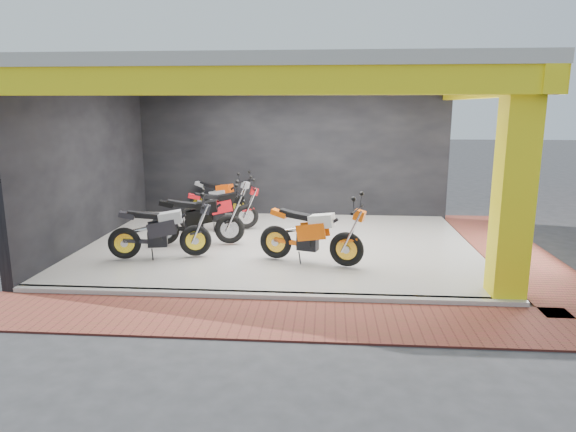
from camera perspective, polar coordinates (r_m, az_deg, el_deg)
name	(u,v)px	position (r m, az deg, el deg)	size (l,w,h in m)	color
ground	(270,278)	(9.06, -2.05, -6.87)	(80.00, 80.00, 0.00)	#2D2D30
showroom_floor	(280,245)	(10.95, -0.87, -3.24)	(8.00, 6.00, 0.10)	silver
showroom_ceiling	(280,73)	(10.58, -0.93, 15.64)	(8.40, 6.40, 0.20)	beige
back_wall	(291,152)	(13.70, 0.32, 7.08)	(8.20, 0.20, 3.50)	black
left_wall	(88,164)	(11.74, -21.34, 5.43)	(0.20, 6.20, 3.50)	black
corner_column	(514,188)	(8.32, 23.82, 2.83)	(0.50, 0.50, 3.50)	yellow
header_beam_front	(260,81)	(7.59, -3.13, 14.78)	(8.40, 0.30, 0.40)	yellow
header_beam_right	(485,88)	(10.94, 21.02, 13.18)	(0.30, 6.40, 0.40)	yellow
floor_kerb	(262,296)	(8.09, -2.88, -8.87)	(8.00, 0.20, 0.10)	silver
paver_front	(255,318)	(7.39, -3.66, -11.27)	(9.00, 1.40, 0.03)	brown
paver_right	(512,251)	(11.56, 23.61, -3.63)	(1.40, 7.00, 0.03)	brown
moto_hero	(347,233)	(9.17, 6.57, -1.84)	(2.12, 0.78, 1.29)	#F95E0A
moto_row_a	(195,226)	(9.92, -10.30, -1.05)	(2.03, 0.75, 1.24)	black
moto_row_b	(229,215)	(10.71, -6.54, 0.12)	(2.08, 0.77, 1.27)	black
moto_row_c	(239,196)	(13.24, -5.46, 2.22)	(1.93, 0.71, 1.18)	#A3A5AA
moto_row_d	(246,205)	(12.04, -4.68, 1.28)	(1.95, 0.72, 1.19)	red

